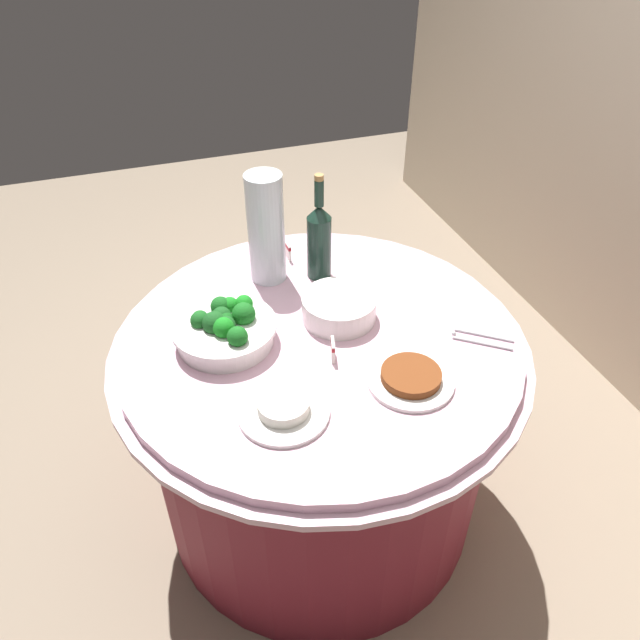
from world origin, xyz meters
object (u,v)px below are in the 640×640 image
(serving_tongs, at_px, (480,339))
(decorative_fruit_vase, at_px, (266,235))
(broccoli_bowl, at_px, (225,328))
(label_placard_front, at_px, (288,250))
(food_plate_stir_fry, at_px, (411,378))
(plate_stack, at_px, (339,308))
(label_placard_mid, at_px, (334,349))
(wine_bottle, at_px, (319,239))
(food_plate_rice, at_px, (284,409))

(serving_tongs, bearing_deg, decorative_fruit_vase, -136.18)
(broccoli_bowl, bearing_deg, label_placard_front, 141.43)
(food_plate_stir_fry, xyz_separation_m, label_placard_front, (-0.65, -0.12, 0.02))
(decorative_fruit_vase, distance_m, label_placard_front, 0.17)
(food_plate_stir_fry, bearing_deg, label_placard_front, -169.24)
(plate_stack, bearing_deg, broccoli_bowl, -90.18)
(plate_stack, relative_size, serving_tongs, 1.37)
(serving_tongs, relative_size, label_placard_mid, 2.79)
(plate_stack, relative_size, label_placard_mid, 3.82)
(label_placard_front, bearing_deg, label_placard_mid, -2.98)
(serving_tongs, height_order, label_placard_mid, label_placard_mid)
(food_plate_stir_fry, bearing_deg, label_placard_mid, -134.77)
(serving_tongs, distance_m, food_plate_stir_fry, 0.27)
(plate_stack, bearing_deg, label_placard_mid, -24.97)
(wine_bottle, xyz_separation_m, food_plate_rice, (0.53, -0.27, -0.11))
(broccoli_bowl, height_order, label_placard_front, broccoli_bowl)
(plate_stack, height_order, food_plate_rice, plate_stack)
(broccoli_bowl, bearing_deg, label_placard_mid, 58.17)
(broccoli_bowl, distance_m, food_plate_stir_fry, 0.51)
(broccoli_bowl, height_order, food_plate_stir_fry, broccoli_bowl)
(label_placard_front, height_order, label_placard_mid, same)
(food_plate_stir_fry, distance_m, label_placard_mid, 0.21)
(decorative_fruit_vase, bearing_deg, food_plate_stir_fry, 20.35)
(food_plate_stir_fry, bearing_deg, serving_tongs, 109.00)
(broccoli_bowl, relative_size, label_placard_mid, 5.09)
(wine_bottle, bearing_deg, broccoli_bowl, -56.96)
(broccoli_bowl, bearing_deg, wine_bottle, 123.04)
(broccoli_bowl, relative_size, serving_tongs, 1.82)
(wine_bottle, relative_size, decorative_fruit_vase, 0.99)
(broccoli_bowl, bearing_deg, decorative_fruit_vase, 144.14)
(decorative_fruit_vase, height_order, label_placard_front, decorative_fruit_vase)
(food_plate_rice, height_order, food_plate_stir_fry, food_plate_rice)
(label_placard_mid, bearing_deg, label_placard_front, 177.02)
(food_plate_stir_fry, height_order, label_placard_front, label_placard_front)
(broccoli_bowl, relative_size, food_plate_rice, 1.27)
(serving_tongs, bearing_deg, label_placard_front, -146.44)
(broccoli_bowl, relative_size, label_placard_front, 5.09)
(plate_stack, distance_m, decorative_fruit_vase, 0.32)
(serving_tongs, relative_size, food_plate_stir_fry, 0.70)
(broccoli_bowl, distance_m, serving_tongs, 0.69)
(decorative_fruit_vase, distance_m, food_plate_stir_fry, 0.62)
(wine_bottle, xyz_separation_m, serving_tongs, (0.44, 0.31, -0.12))
(label_placard_front, xyz_separation_m, label_placard_mid, (0.50, -0.03, 0.00))
(decorative_fruit_vase, relative_size, food_plate_rice, 1.55)
(wine_bottle, relative_size, food_plate_rice, 1.53)
(plate_stack, distance_m, serving_tongs, 0.40)
(decorative_fruit_vase, bearing_deg, serving_tongs, 43.82)
(label_placard_front, bearing_deg, broccoli_bowl, -38.57)
(decorative_fruit_vase, distance_m, food_plate_rice, 0.60)
(decorative_fruit_vase, bearing_deg, plate_stack, 26.64)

